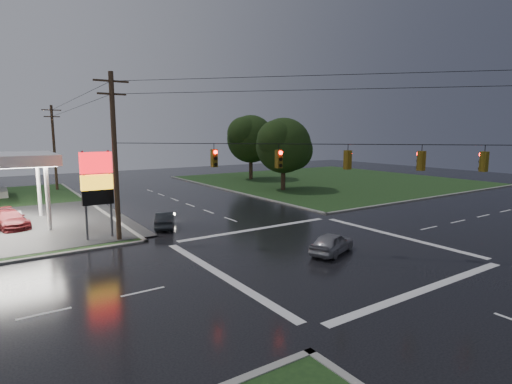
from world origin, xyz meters
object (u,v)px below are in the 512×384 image
tree_ne_far (252,139)px  car_north (165,220)px  pylon_sign (97,181)px  car_pump (9,219)px  car_crossing (332,243)px  utility_pole_n (54,146)px  utility_pole_nw (115,155)px  tree_ne_near (284,146)px

tree_ne_far → car_north: 32.63m
pylon_sign → car_pump: 9.28m
pylon_sign → tree_ne_far: tree_ne_far is taller
tree_ne_far → pylon_sign: bearing=-139.6°
car_north → car_crossing: size_ratio=1.00×
tree_ne_far → car_crossing: size_ratio=2.62×
utility_pole_n → car_north: size_ratio=2.81×
utility_pole_nw → tree_ne_far: bearing=42.6°
tree_ne_far → car_north: (-22.75, -22.72, -5.56)m
pylon_sign → utility_pole_n: bearing=87.9°
pylon_sign → tree_ne_far: (27.65, 23.49, 2.17)m
utility_pole_n → tree_ne_far: utility_pole_n is taller
car_north → car_pump: size_ratio=0.79×
utility_pole_n → car_pump: size_ratio=2.22×
utility_pole_n → car_pump: 21.78m
utility_pole_nw → tree_ne_far: 36.20m
utility_pole_n → tree_ne_near: 28.55m
utility_pole_nw → tree_ne_near: size_ratio=1.22×
pylon_sign → car_crossing: (10.81, -11.02, -3.37)m
utility_pole_n → car_pump: bearing=-106.3°
utility_pole_n → tree_ne_far: 26.96m
utility_pole_n → tree_ne_near: utility_pole_n is taller
pylon_sign → tree_ne_far: size_ratio=0.61×
utility_pole_n → car_crossing: (9.81, -38.52, -4.83)m
tree_ne_near → tree_ne_far: tree_ne_far is taller
pylon_sign → car_crossing: size_ratio=1.60×
tree_ne_near → car_pump: 30.31m
car_crossing → car_pump: (-15.76, 18.13, 0.05)m
utility_pole_nw → utility_pole_n: (0.00, 28.50, -0.25)m
utility_pole_n → tree_ne_far: (26.65, -4.01, 0.71)m
car_pump → utility_pole_nw: bearing=-67.2°
pylon_sign → tree_ne_far: bearing=40.4°
pylon_sign → tree_ne_far: 36.35m
utility_pole_nw → car_crossing: (9.81, -10.02, -5.08)m
utility_pole_nw → car_crossing: 14.91m
tree_ne_near → utility_pole_n: bearing=145.9°
pylon_sign → utility_pole_n: (1.00, 27.50, 1.46)m
tree_ne_far → utility_pole_nw: bearing=-137.4°
utility_pole_n → car_north: 27.44m
car_crossing → car_pump: car_pump is taller
pylon_sign → utility_pole_nw: size_ratio=0.55×
utility_pole_n → car_crossing: size_ratio=2.80×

